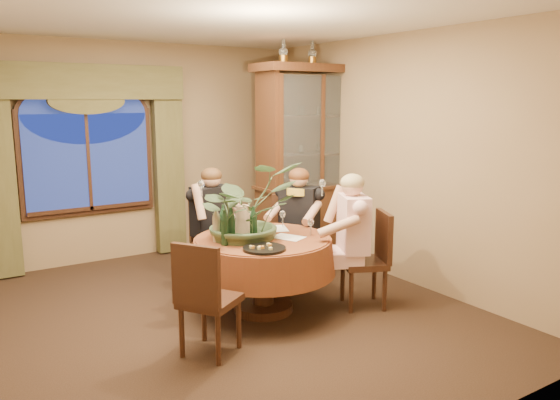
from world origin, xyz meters
TOP-DOWN VIEW (x-y plane):
  - floor at (0.00, 0.00)m, footprint 5.00×5.00m
  - wall_back at (0.00, 2.50)m, footprint 4.50×0.00m
  - wall_right at (2.25, 0.00)m, footprint 0.00×5.00m
  - ceiling at (0.00, 0.00)m, footprint 5.00×5.00m
  - window at (-0.60, 2.43)m, footprint 1.62×0.10m
  - arched_transom at (-0.60, 2.43)m, footprint 1.60×0.06m
  - drapery_right at (0.43, 2.38)m, footprint 0.38×0.14m
  - swag_valance at (-0.60, 2.35)m, footprint 2.45×0.16m
  - dining_table at (0.39, -0.12)m, footprint 1.53×1.53m
  - china_cabinet at (1.96, 1.24)m, footprint 1.54×0.60m
  - oil_lamp_left at (1.52, 1.24)m, footprint 0.11×0.11m
  - oil_lamp_center at (1.96, 1.24)m, footprint 0.11×0.11m
  - oil_lamp_right at (2.39, 1.24)m, footprint 0.11×0.11m
  - chair_right at (1.31, -0.56)m, footprint 0.56×0.56m
  - chair_back_right at (1.09, 0.54)m, footprint 0.59×0.59m
  - chair_back at (0.35, 0.86)m, footprint 0.44×0.44m
  - chair_front_left at (-0.45, -0.67)m, footprint 0.58×0.58m
  - person_pink at (1.20, -0.52)m, footprint 0.62×0.63m
  - person_back at (0.31, 0.85)m, footprint 0.51×0.48m
  - person_scarf at (1.17, 0.38)m, footprint 0.62×0.64m
  - stoneware_vase at (0.25, 0.03)m, footprint 0.16×0.16m
  - centerpiece_plant at (0.26, -0.03)m, footprint 0.99×1.11m
  - olive_bowl at (0.44, -0.16)m, footprint 0.14×0.14m
  - cheese_platter at (0.17, -0.51)m, footprint 0.39×0.39m
  - wine_bottle_0 at (0.05, 0.05)m, footprint 0.07×0.07m
  - wine_bottle_1 at (0.05, -0.12)m, footprint 0.07×0.07m
  - wine_bottle_2 at (0.25, -0.18)m, footprint 0.07×0.07m
  - wine_bottle_3 at (-0.05, -0.18)m, footprint 0.07×0.07m
  - wine_bottle_4 at (-0.06, -0.02)m, footprint 0.07×0.07m
  - tasting_paper_0 at (0.59, -0.27)m, footprint 0.32×0.36m
  - tasting_paper_1 at (0.69, 0.10)m, footprint 0.31×0.36m
  - wine_glass_person_pink at (0.81, -0.33)m, footprint 0.07×0.07m
  - wine_glass_person_back at (0.35, 0.35)m, footprint 0.07×0.07m
  - wine_glass_person_scarf at (0.78, 0.13)m, footprint 0.07×0.07m

SIDE VIEW (x-z plane):
  - floor at x=0.00m, z-range 0.00..0.00m
  - dining_table at x=0.39m, z-range 0.00..0.75m
  - chair_right at x=1.31m, z-range 0.00..0.96m
  - chair_back_right at x=1.09m, z-range 0.00..0.96m
  - chair_back at x=0.35m, z-range 0.00..0.96m
  - chair_front_left at x=-0.45m, z-range 0.00..0.96m
  - person_scarf at x=1.17m, z-range 0.00..1.33m
  - person_back at x=0.31m, z-range 0.00..1.34m
  - person_pink at x=1.20m, z-range 0.00..1.36m
  - tasting_paper_0 at x=0.59m, z-range 0.75..0.76m
  - tasting_paper_1 at x=0.69m, z-range 0.75..0.76m
  - cheese_platter at x=0.17m, z-range 0.75..0.77m
  - olive_bowl at x=0.44m, z-range 0.75..0.79m
  - wine_glass_person_pink at x=0.81m, z-range 0.75..0.93m
  - wine_glass_person_back at x=0.35m, z-range 0.75..0.93m
  - wine_glass_person_scarf at x=0.78m, z-range 0.75..0.93m
  - stoneware_vase at x=0.25m, z-range 0.75..1.06m
  - wine_bottle_0 at x=0.05m, z-range 0.75..1.08m
  - wine_bottle_1 at x=0.05m, z-range 0.75..1.08m
  - wine_bottle_2 at x=0.25m, z-range 0.75..1.08m
  - wine_bottle_3 at x=-0.05m, z-range 0.75..1.08m
  - wine_bottle_4 at x=-0.06m, z-range 0.75..1.08m
  - drapery_right at x=0.43m, z-range 0.02..2.34m
  - china_cabinet at x=1.96m, z-range 0.00..2.51m
  - window at x=-0.60m, z-range 0.64..1.96m
  - centerpiece_plant at x=0.26m, z-range 0.95..1.81m
  - wall_back at x=0.00m, z-range -0.85..3.65m
  - wall_right at x=2.25m, z-range -1.10..3.90m
  - arched_transom at x=-0.60m, z-range 1.86..2.30m
  - swag_valance at x=-0.60m, z-range 2.07..2.49m
  - oil_lamp_left at x=1.52m, z-range 2.51..2.85m
  - oil_lamp_center at x=1.96m, z-range 2.51..2.85m
  - oil_lamp_right at x=2.39m, z-range 2.51..2.85m
  - ceiling at x=0.00m, z-range 2.80..2.80m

